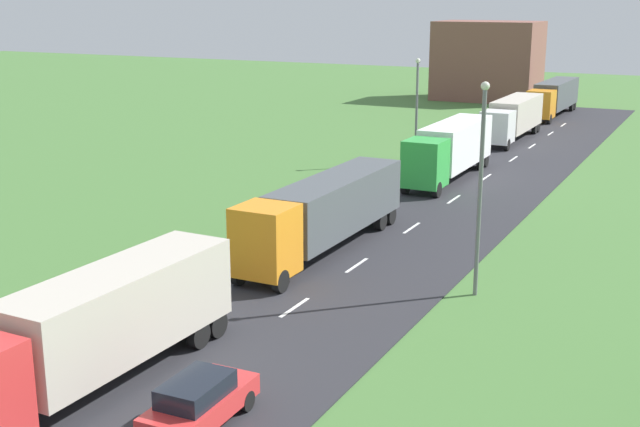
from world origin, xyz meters
The scene contains 11 objects.
road centered at (0.00, 24.50, 0.03)m, with size 10.00×140.00×0.06m, color #2B2B30.
lane_marking_centre centered at (0.00, 20.41, 0.07)m, with size 0.16×120.73×0.01m.
truck_lead centered at (-2.33, 15.04, 2.13)m, with size 2.74×12.03×3.63m.
truck_second centered at (-2.44, 31.76, 2.11)m, with size 2.54×13.84×3.55m.
truck_third centered at (-2.19, 50.63, 2.22)m, with size 2.50×12.29×3.78m.
truck_fourth centered at (-2.40, 68.93, 2.09)m, with size 2.57×12.28×3.55m.
truck_fifth centered at (-2.34, 86.06, 2.12)m, with size 2.70×13.69×3.59m.
car_second centered at (2.11, 14.28, 0.86)m, with size 1.82×4.12×1.56m.
lamppost_second centered at (6.08, 28.97, 5.00)m, with size 0.36×0.36×9.03m.
lamppost_third centered at (-6.29, 54.98, 4.43)m, with size 0.36×0.36×7.91m.
distant_building centered at (-12.76, 97.36, 4.73)m, with size 12.18×8.21×9.45m, color brown.
Camera 1 is at (15.21, -3.91, 12.31)m, focal length 46.79 mm.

